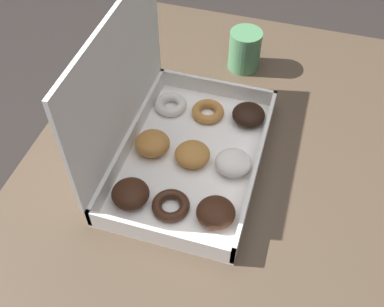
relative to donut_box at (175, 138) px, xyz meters
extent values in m
plane|color=#2D2826|center=(0.02, -0.09, -0.81)|extent=(8.00, 8.00, 0.00)
cube|color=#4C3D2D|center=(0.02, -0.09, -0.07)|extent=(1.05, 0.79, 0.03)
cylinder|color=#4C3D2D|center=(0.50, -0.44, -0.45)|extent=(0.06, 0.06, 0.72)
cylinder|color=#4C3D2D|center=(0.50, 0.25, -0.45)|extent=(0.06, 0.06, 0.72)
cube|color=white|center=(0.00, -0.03, -0.06)|extent=(0.41, 0.27, 0.01)
cube|color=white|center=(0.00, -0.17, -0.03)|extent=(0.41, 0.01, 0.04)
cube|color=white|center=(0.00, 0.10, -0.03)|extent=(0.41, 0.01, 0.04)
cube|color=white|center=(-0.20, -0.03, -0.03)|extent=(0.01, 0.27, 0.04)
cube|color=white|center=(0.20, -0.03, -0.03)|extent=(0.01, 0.27, 0.04)
cube|color=white|center=(0.00, 0.11, 0.12)|extent=(0.41, 0.01, 0.26)
ellipsoid|color=#381E11|center=(-0.12, -0.12, -0.03)|extent=(0.07, 0.07, 0.04)
ellipsoid|color=white|center=(0.00, -0.12, -0.03)|extent=(0.07, 0.07, 0.04)
ellipsoid|color=black|center=(0.14, -0.12, -0.03)|extent=(0.07, 0.07, 0.04)
torus|color=#381E11|center=(-0.13, -0.03, -0.04)|extent=(0.07, 0.07, 0.02)
ellipsoid|color=#B77A38|center=(0.00, -0.04, -0.04)|extent=(0.07, 0.07, 0.03)
torus|color=#B77A38|center=(0.13, -0.03, -0.04)|extent=(0.07, 0.07, 0.02)
ellipsoid|color=#381E11|center=(-0.13, 0.05, -0.03)|extent=(0.07, 0.07, 0.04)
ellipsoid|color=#B77A38|center=(0.00, 0.05, -0.03)|extent=(0.07, 0.07, 0.04)
torus|color=white|center=(0.13, 0.05, -0.04)|extent=(0.07, 0.07, 0.02)
cylinder|color=#4C8456|center=(0.33, -0.07, -0.01)|extent=(0.08, 0.08, 0.10)
cylinder|color=black|center=(0.33, -0.07, 0.04)|extent=(0.06, 0.06, 0.01)
camera|label=1|loc=(-0.56, -0.20, 0.65)|focal=42.00mm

